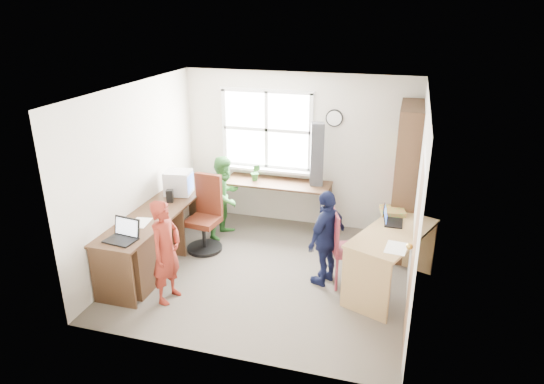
% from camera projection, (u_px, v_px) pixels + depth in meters
% --- Properties ---
extents(room, '(3.64, 3.44, 2.44)m').
position_uv_depth(room, '(269.00, 184.00, 6.08)').
color(room, '#4B433A').
rests_on(room, ground).
extents(l_desk, '(2.38, 2.95, 0.75)m').
position_uv_depth(l_desk, '(165.00, 238.00, 6.35)').
color(l_desk, '#432B1B').
rests_on(l_desk, ground).
extents(right_desk, '(1.10, 1.51, 0.79)m').
position_uv_depth(right_desk, '(392.00, 248.00, 5.85)').
color(right_desk, tan).
rests_on(right_desk, ground).
extents(bookshelf, '(0.30, 1.02, 2.10)m').
position_uv_depth(bookshelf, '(405.00, 184.00, 6.71)').
color(bookshelf, '#432B1B').
rests_on(bookshelf, ground).
extents(swivel_chair, '(0.56, 0.56, 1.09)m').
position_uv_depth(swivel_chair, '(206.00, 218.00, 6.92)').
color(swivel_chair, black).
rests_on(swivel_chair, ground).
extents(wooden_chair, '(0.54, 0.54, 0.98)m').
position_uv_depth(wooden_chair, '(343.00, 245.00, 6.01)').
color(wooden_chair, maroon).
rests_on(wooden_chair, ground).
extents(crt_monitor, '(0.41, 0.37, 0.36)m').
position_uv_depth(crt_monitor, '(179.00, 183.00, 6.95)').
color(crt_monitor, silver).
rests_on(crt_monitor, l_desk).
extents(laptop_left, '(0.39, 0.34, 0.24)m').
position_uv_depth(laptop_left, '(123.00, 235.00, 5.66)').
color(laptop_left, black).
rests_on(laptop_left, l_desk).
extents(laptop_right, '(0.25, 0.30, 0.21)m').
position_uv_depth(laptop_right, '(390.00, 219.00, 5.99)').
color(laptop_right, black).
rests_on(laptop_right, right_desk).
extents(speaker_a, '(0.11, 0.11, 0.18)m').
position_uv_depth(speaker_a, '(170.00, 196.00, 6.72)').
color(speaker_a, black).
rests_on(speaker_a, l_desk).
extents(speaker_b, '(0.11, 0.11, 0.18)m').
position_uv_depth(speaker_b, '(187.00, 183.00, 7.22)').
color(speaker_b, black).
rests_on(speaker_b, l_desk).
extents(cd_tower, '(0.23, 0.21, 0.96)m').
position_uv_depth(cd_tower, '(317.00, 155.00, 7.23)').
color(cd_tower, black).
rests_on(cd_tower, l_desk).
extents(game_box, '(0.36, 0.36, 0.06)m').
position_uv_depth(game_box, '(393.00, 211.00, 6.28)').
color(game_box, red).
rests_on(game_box, right_desk).
extents(paper_a, '(0.25, 0.33, 0.00)m').
position_uv_depth(paper_a, '(140.00, 223.00, 6.11)').
color(paper_a, white).
rests_on(paper_a, l_desk).
extents(paper_b, '(0.26, 0.35, 0.00)m').
position_uv_depth(paper_b, '(396.00, 248.00, 5.39)').
color(paper_b, white).
rests_on(paper_b, right_desk).
extents(potted_plant, '(0.16, 0.13, 0.27)m').
position_uv_depth(potted_plant, '(256.00, 172.00, 7.52)').
color(potted_plant, '#2E7430').
rests_on(potted_plant, l_desk).
extents(person_red, '(0.37, 0.50, 1.27)m').
position_uv_depth(person_red, '(166.00, 252.00, 5.63)').
color(person_red, maroon).
rests_on(person_red, ground).
extents(person_green, '(0.60, 0.70, 1.25)m').
position_uv_depth(person_green, '(225.00, 197.00, 7.26)').
color(person_green, '#357A31').
rests_on(person_green, ground).
extents(person_navy, '(0.57, 0.79, 1.24)m').
position_uv_depth(person_navy, '(327.00, 238.00, 6.00)').
color(person_navy, '#121738').
rests_on(person_navy, ground).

